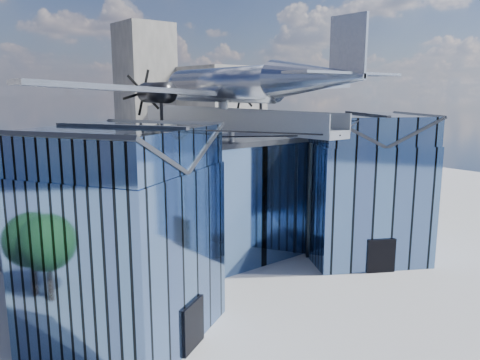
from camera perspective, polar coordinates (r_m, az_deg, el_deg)
ground_plane at (r=34.59m, az=2.13°, el=-12.29°), size 120.00×120.00×0.00m
museum at (r=37.28m, az=-3.69°, el=-1.66°), size 32.88×24.50×17.60m
bg_towers at (r=77.83m, az=-22.31°, el=7.37°), size 77.00×24.50×26.00m
tree_plaza_e at (r=57.14m, az=21.55°, el=0.19°), size 3.95×3.95×5.62m
tree_side_e at (r=52.30m, az=14.79°, el=-0.94°), size 3.66×3.66×4.81m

